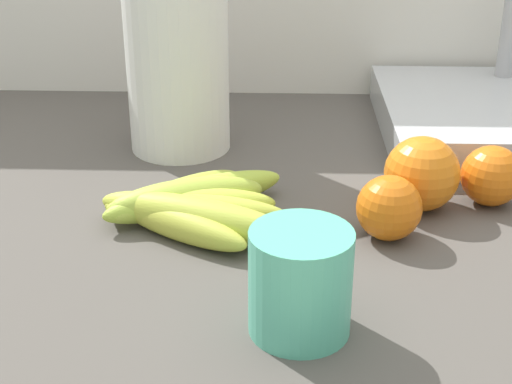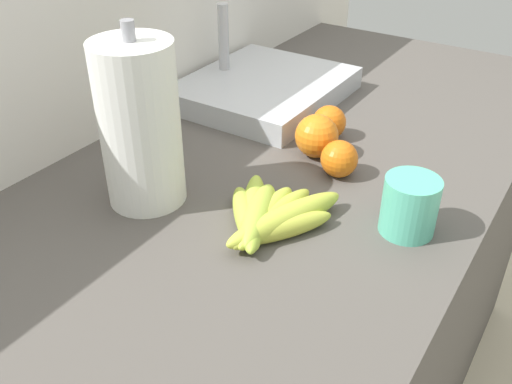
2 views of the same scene
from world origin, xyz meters
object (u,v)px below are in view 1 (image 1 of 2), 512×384
object	(u,v)px
orange_far_right	(389,208)
paper_towel_roll	(177,46)
banana_bunch	(190,207)
orange_right	(422,174)
orange_front	(491,176)
mug	(300,282)

from	to	relation	value
orange_far_right	paper_towel_roll	bearing A→B (deg)	135.50
orange_far_right	banana_bunch	bearing A→B (deg)	173.69
orange_right	orange_front	bearing A→B (deg)	9.58
banana_bunch	orange_right	xyz separation A→B (m)	(0.24, 0.05, 0.02)
orange_far_right	paper_towel_roll	distance (m)	0.35
banana_bunch	mug	world-z (taller)	mug
orange_right	paper_towel_roll	world-z (taller)	paper_towel_roll
banana_bunch	orange_right	bearing A→B (deg)	10.50
banana_bunch	orange_front	distance (m)	0.33
orange_front	mug	distance (m)	0.32
orange_front	paper_towel_roll	size ratio (longest dim) A/B	0.23
orange_far_right	paper_towel_roll	size ratio (longest dim) A/B	0.22
mug	orange_front	bearing A→B (deg)	48.58
banana_bunch	paper_towel_roll	xyz separation A→B (m)	(-0.04, 0.21, 0.11)
orange_far_right	orange_right	xyz separation A→B (m)	(0.04, 0.07, 0.01)
orange_far_right	orange_front	distance (m)	0.14
paper_towel_roll	mug	bearing A→B (deg)	-69.59
orange_front	paper_towel_roll	distance (m)	0.40
orange_far_right	mug	bearing A→B (deg)	-119.81
orange_right	mug	bearing A→B (deg)	-120.54
orange_right	orange_front	world-z (taller)	orange_right
banana_bunch	orange_front	world-z (taller)	orange_front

